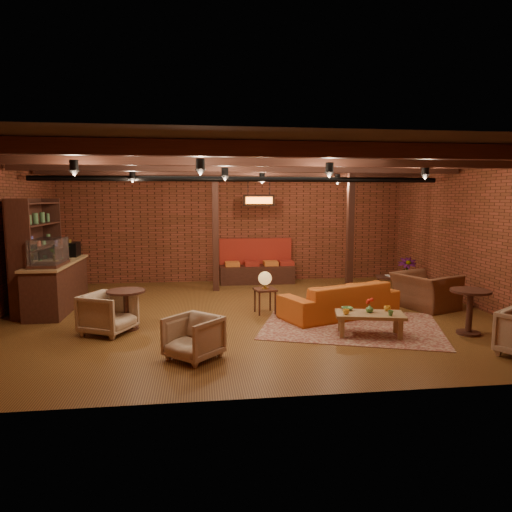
{
  "coord_description": "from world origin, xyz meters",
  "views": [
    {
      "loc": [
        -1.06,
        -9.2,
        2.4
      ],
      "look_at": [
        0.15,
        0.2,
        1.2
      ],
      "focal_mm": 32.0,
      "sensor_mm": 36.0,
      "label": 1
    }
  ],
  "objects": [
    {
      "name": "floor",
      "position": [
        0.0,
        0.0,
        0.0
      ],
      "size": [
        10.0,
        10.0,
        0.0
      ],
      "primitive_type": "plane",
      "color": "#412410",
      "rests_on": "ground"
    },
    {
      "name": "ceiling",
      "position": [
        0.0,
        0.0,
        3.2
      ],
      "size": [
        10.0,
        8.0,
        0.02
      ],
      "primitive_type": "cube",
      "color": "black",
      "rests_on": "wall_back"
    },
    {
      "name": "wall_back",
      "position": [
        0.0,
        4.0,
        1.6
      ],
      "size": [
        10.0,
        0.02,
        3.2
      ],
      "primitive_type": "cube",
      "color": "brown",
      "rests_on": "ground"
    },
    {
      "name": "wall_front",
      "position": [
        0.0,
        -4.0,
        1.6
      ],
      "size": [
        10.0,
        0.02,
        3.2
      ],
      "primitive_type": "cube",
      "color": "brown",
      "rests_on": "ground"
    },
    {
      "name": "wall_right",
      "position": [
        5.0,
        0.0,
        1.6
      ],
      "size": [
        0.02,
        8.0,
        3.2
      ],
      "primitive_type": "cube",
      "color": "brown",
      "rests_on": "ground"
    },
    {
      "name": "ceiling_beams",
      "position": [
        0.0,
        0.0,
        3.08
      ],
      "size": [
        9.8,
        6.4,
        0.22
      ],
      "primitive_type": null,
      "color": "black",
      "rests_on": "ceiling"
    },
    {
      "name": "ceiling_pipe",
      "position": [
        0.0,
        1.6,
        2.85
      ],
      "size": [
        9.6,
        0.12,
        0.12
      ],
      "primitive_type": "cylinder",
      "rotation": [
        0.0,
        1.57,
        0.0
      ],
      "color": "black",
      "rests_on": "ceiling"
    },
    {
      "name": "post_left",
      "position": [
        -0.6,
        2.6,
        1.6
      ],
      "size": [
        0.16,
        0.16,
        3.2
      ],
      "primitive_type": "cube",
      "color": "black",
      "rests_on": "ground"
    },
    {
      "name": "post_right",
      "position": [
        2.8,
        2.0,
        1.6
      ],
      "size": [
        0.16,
        0.16,
        3.2
      ],
      "primitive_type": "cube",
      "color": "black",
      "rests_on": "ground"
    },
    {
      "name": "service_counter",
      "position": [
        -4.1,
        1.0,
        0.8
      ],
      "size": [
        0.8,
        2.5,
        1.6
      ],
      "primitive_type": null,
      "color": "black",
      "rests_on": "ground"
    },
    {
      "name": "plant_counter",
      "position": [
        -4.0,
        1.2,
        1.22
      ],
      "size": [
        0.35,
        0.39,
        0.3
      ],
      "primitive_type": "imported",
      "color": "#337F33",
      "rests_on": "service_counter"
    },
    {
      "name": "shelving_hutch",
      "position": [
        -4.5,
        1.1,
        1.2
      ],
      "size": [
        0.52,
        2.0,
        2.4
      ],
      "primitive_type": null,
      "color": "black",
      "rests_on": "ground"
    },
    {
      "name": "banquette",
      "position": [
        0.6,
        3.55,
        0.5
      ],
      "size": [
        2.1,
        0.7,
        1.0
      ],
      "primitive_type": null,
      "color": "maroon",
      "rests_on": "ground"
    },
    {
      "name": "service_sign",
      "position": [
        0.6,
        3.1,
        2.35
      ],
      "size": [
        0.86,
        0.06,
        0.3
      ],
      "primitive_type": "cube",
      "color": "orange",
      "rests_on": "ceiling"
    },
    {
      "name": "ceiling_spotlights",
      "position": [
        0.0,
        0.0,
        2.86
      ],
      "size": [
        6.4,
        4.4,
        0.28
      ],
      "primitive_type": null,
      "color": "black",
      "rests_on": "ceiling"
    },
    {
      "name": "rug",
      "position": [
        1.81,
        -1.08,
        0.01
      ],
      "size": [
        3.87,
        3.4,
        0.01
      ],
      "primitive_type": "cube",
      "rotation": [
        0.0,
        0.0,
        -0.33
      ],
      "color": "maroon",
      "rests_on": "floor"
    },
    {
      "name": "sofa",
      "position": [
        1.79,
        -0.37,
        0.36
      ],
      "size": [
        2.62,
        1.77,
        0.71
      ],
      "primitive_type": "imported",
      "rotation": [
        0.0,
        0.0,
        3.51
      ],
      "color": "#B25018",
      "rests_on": "floor"
    },
    {
      "name": "coffee_table",
      "position": [
        1.91,
        -1.71,
        0.36
      ],
      "size": [
        1.28,
        0.84,
        0.66
      ],
      "rotation": [
        0.0,
        0.0,
        -0.23
      ],
      "color": "#936A45",
      "rests_on": "floor"
    },
    {
      "name": "side_table_lamp",
      "position": [
        0.32,
        0.07,
        0.68
      ],
      "size": [
        0.48,
        0.48,
        0.89
      ],
      "rotation": [
        0.0,
        0.0,
        0.16
      ],
      "color": "black",
      "rests_on": "floor"
    },
    {
      "name": "round_table_left",
      "position": [
        -2.38,
        -0.77,
        0.5
      ],
      "size": [
        0.7,
        0.7,
        0.73
      ],
      "color": "black",
      "rests_on": "floor"
    },
    {
      "name": "armchair_a",
      "position": [
        -2.66,
        -1.0,
        0.41
      ],
      "size": [
        1.01,
        1.03,
        0.81
      ],
      "primitive_type": "imported",
      "rotation": [
        0.0,
        0.0,
        1.12
      ],
      "color": "beige",
      "rests_on": "floor"
    },
    {
      "name": "armchair_b",
      "position": [
        -1.15,
        -2.51,
        0.36
      ],
      "size": [
        0.96,
        0.96,
        0.72
      ],
      "primitive_type": "imported",
      "rotation": [
        0.0,
        0.0,
        -0.75
      ],
      "color": "beige",
      "rests_on": "floor"
    },
    {
      "name": "armchair_right",
      "position": [
        3.87,
        0.05,
        0.52
      ],
      "size": [
        1.16,
        1.4,
        1.04
      ],
      "primitive_type": "imported",
      "rotation": [
        0.0,
        0.0,
        1.95
      ],
      "color": "brown",
      "rests_on": "floor"
    },
    {
      "name": "side_table_book",
      "position": [
        3.46,
        1.18,
        0.49
      ],
      "size": [
        0.61,
        0.61,
        0.55
      ],
      "rotation": [
        0.0,
        0.0,
        -0.34
      ],
      "color": "black",
      "rests_on": "floor"
    },
    {
      "name": "round_table_right",
      "position": [
        3.7,
        -1.86,
        0.54
      ],
      "size": [
        0.68,
        0.68,
        0.8
      ],
      "color": "black",
      "rests_on": "floor"
    },
    {
      "name": "plant_tall",
      "position": [
        4.37,
        2.02,
        1.29
      ],
      "size": [
        1.87,
        1.87,
        2.57
      ],
      "primitive_type": "imported",
      "rotation": [
        0.0,
        0.0,
        -0.38
      ],
      "color": "#4C7F4C",
      "rests_on": "floor"
    }
  ]
}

